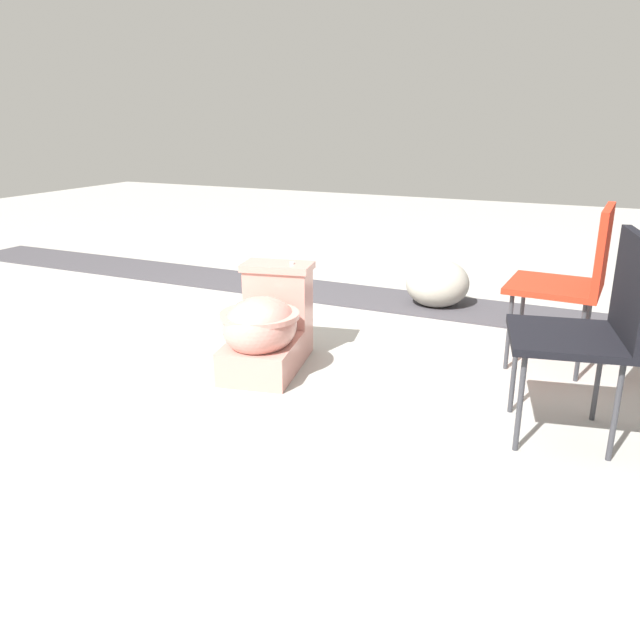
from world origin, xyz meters
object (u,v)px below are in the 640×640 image
boulder_near (437,283)px  folding_chair_left (577,271)px  folding_chair_middle (598,317)px  toilet (266,327)px

boulder_near → folding_chair_left: bearing=48.8°
folding_chair_middle → folding_chair_left: bearing=-93.1°
folding_chair_middle → boulder_near: bearing=-68.8°
folding_chair_left → folding_chair_middle: same height
toilet → boulder_near: size_ratio=1.62×
boulder_near → folding_chair_middle: bearing=33.1°
folding_chair_left → toilet: bearing=28.2°
toilet → folding_chair_left: 1.58m
toilet → boulder_near: bearing=148.9°
folding_chair_left → boulder_near: 1.23m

